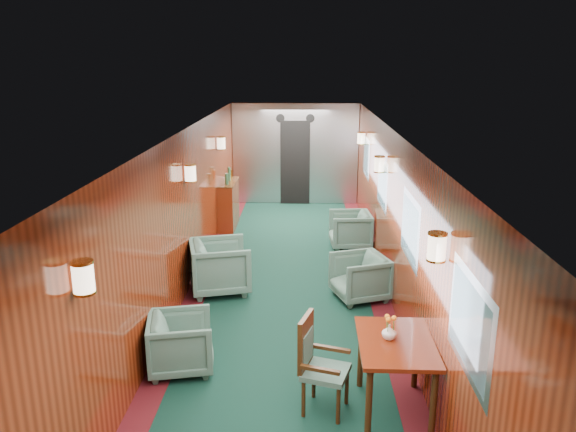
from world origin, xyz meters
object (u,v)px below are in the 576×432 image
Objects in this scene: credenza at (228,204)px; armchair_right_far at (350,230)px; armchair_left_near at (181,343)px; dining_table at (396,352)px; armchair_right_near at (360,277)px; side_chair at (317,360)px; armchair_left_far at (220,266)px.

credenza is 2.73m from armchair_right_far.
credenza is 1.76× the size of armchair_left_near.
dining_table is 0.83× the size of credenza.
armchair_right_near is at bearing 92.43° from dining_table.
credenza is at bearing 122.72° from side_chair.
armchair_right_far reaches higher than armchair_left_near.
armchair_right_near is 2.33m from armchair_right_far.
dining_table is 0.77m from side_chair.
credenza reaches higher than armchair_left_far.
armchair_right_near is (-0.09, 2.73, -0.32)m from dining_table.
armchair_left_near is 2.22m from armchair_left_far.
side_chair is 0.79× the size of credenza.
dining_table is at bearing -158.51° from armchair_left_far.
armchair_left_near is 2.96m from armchair_right_near.
credenza is (-1.72, 6.27, -0.04)m from side_chair.
armchair_left_far is (-2.15, 2.94, -0.26)m from dining_table.
side_chair reaches higher than armchair_left_near.
dining_table is 5.07m from armchair_right_far.
dining_table is 1.43× the size of armchair_right_near.
armchair_left_far is (0.11, 2.22, 0.07)m from armchair_left_near.
credenza is at bearing -165.37° from armchair_right_near.
dining_table reaches higher than armchair_right_near.
side_chair is 1.15× the size of armchair_left_far.
armchair_right_far is at bearing -27.17° from credenza.
armchair_right_far reaches higher than armchair_right_near.
dining_table is 6.77m from credenza.
armchair_left_far is (-1.39, 2.91, -0.14)m from side_chair.
credenza is 5.59m from armchair_left_near.
dining_table reaches higher than armchair_right_far.
dining_table is at bearing -17.33° from armchair_right_near.
credenza reaches higher than armchair_right_far.
credenza is 3.38m from armchair_left_far.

